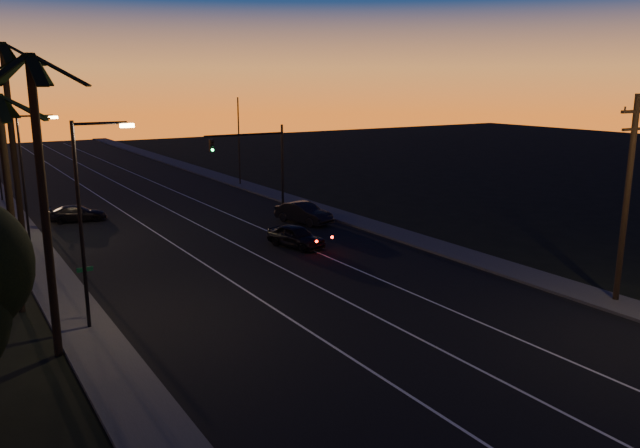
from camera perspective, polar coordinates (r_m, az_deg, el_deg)
road at (r=41.46m, az=-8.30°, el=-1.95°), size 20.00×170.00×0.01m
sidewalk_left at (r=38.55m, az=-23.74°, el=-3.96°), size 2.40×170.00×0.16m
sidewalk_right at (r=46.91m, az=4.29°, el=-0.02°), size 2.40×170.00×0.16m
lane_stripe_left at (r=40.40m, az=-12.20°, el=-2.49°), size 0.12×160.00×0.01m
lane_stripe_mid at (r=41.66m, az=-7.67°, el=-1.85°), size 0.12×160.00×0.01m
lane_stripe_right at (r=43.16m, az=-3.44°, el=-1.23°), size 0.12×160.00×0.01m
palm_near at (r=25.26m, az=-24.14°, el=3.91°), size 4.25×4.16×11.53m
palm_mid at (r=31.22m, az=-26.70°, el=3.65°), size 4.25×4.16×10.03m
palm_far at (r=37.10m, az=-26.32°, el=7.06°), size 4.25×4.16×12.53m
streetlight_left_near at (r=27.80m, az=-20.55°, el=1.27°), size 2.55×0.26×9.00m
streetlight_left_far at (r=45.44m, az=-25.21°, el=4.75°), size 2.55×0.26×8.50m
street_sign at (r=29.63m, az=-20.58°, el=-5.38°), size 0.70×0.06×2.60m
utility_pole at (r=32.69m, az=26.27°, el=2.38°), size 2.20×0.28×10.00m
signal_mast at (r=52.49m, az=-5.76°, el=6.54°), size 7.10×0.41×7.00m
signal_post at (r=47.84m, az=-23.86°, el=2.59°), size 0.28×0.37×4.20m
far_pole_right at (r=64.96m, az=-7.42°, el=7.45°), size 0.14×0.14×9.00m
lead_car at (r=40.51m, az=-2.22°, el=-1.12°), size 2.82×4.95×1.43m
right_car at (r=47.33m, az=-1.51°, el=1.02°), size 2.91×5.04×1.57m
cross_car at (r=51.46m, az=-21.29°, el=0.90°), size 4.51×2.57×1.23m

